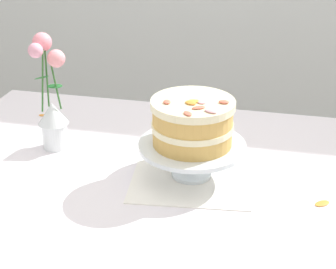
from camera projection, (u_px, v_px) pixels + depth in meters
dining_table at (151, 203)px, 1.46m from camera, size 1.40×1.00×0.74m
linen_napkin at (191, 176)px, 1.42m from camera, size 0.35×0.35×0.00m
cake_stand at (192, 150)px, 1.38m from camera, size 0.29×0.29×0.10m
layer_cake at (192, 123)px, 1.35m from camera, size 0.22×0.22×0.13m
flower_vase at (52, 104)px, 1.52m from camera, size 0.10×0.09×0.35m
loose_petal_1 at (45, 115)px, 1.80m from camera, size 0.04×0.02×0.00m
loose_petal_2 at (322, 203)px, 1.30m from camera, size 0.05×0.05×0.00m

